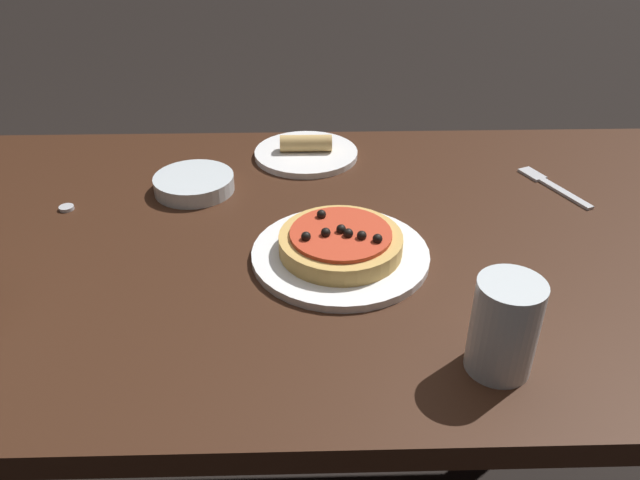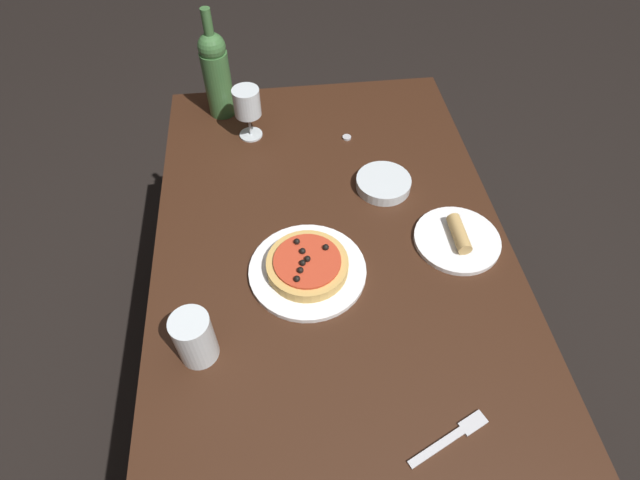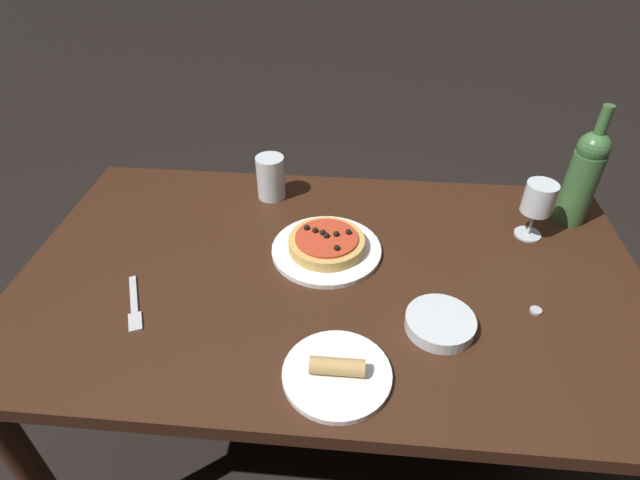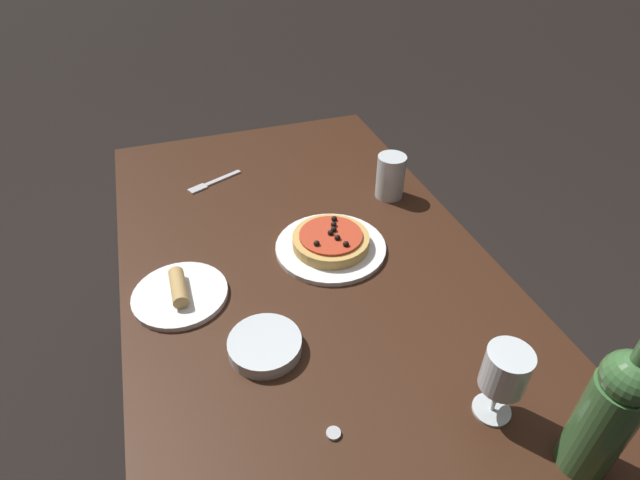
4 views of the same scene
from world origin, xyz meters
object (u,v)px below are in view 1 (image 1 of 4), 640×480
object	(u,v)px
water_cup	(504,327)
side_plate	(306,152)
side_bowl	(194,183)
pizza	(341,242)
dining_table	(328,282)
fork	(550,185)
dinner_plate	(340,254)
bottle_cap	(66,208)

from	to	relation	value
water_cup	side_plate	world-z (taller)	water_cup
water_cup	side_bowl	xyz separation A→B (m)	(0.41, -0.45, -0.05)
pizza	side_plate	bearing A→B (deg)	-82.40
dining_table	fork	bearing A→B (deg)	-159.15
side_plate	pizza	bearing A→B (deg)	97.60
dinner_plate	side_bowl	bearing A→B (deg)	-41.87
bottle_cap	water_cup	bearing A→B (deg)	147.99
bottle_cap	side_bowl	bearing A→B (deg)	-162.90
dinner_plate	bottle_cap	xyz separation A→B (m)	(0.45, -0.16, -0.00)
pizza	side_plate	world-z (taller)	pizza
water_cup	side_bowl	distance (m)	0.61
dinner_plate	bottle_cap	size ratio (longest dim) A/B	10.79
dinner_plate	side_plate	world-z (taller)	side_plate
dining_table	pizza	xyz separation A→B (m)	(-0.01, 0.07, 0.12)
fork	side_plate	size ratio (longest dim) A/B	0.80
side_plate	bottle_cap	xyz separation A→B (m)	(0.40, 0.20, -0.01)
dining_table	side_bowl	bearing A→B (deg)	-33.69
bottle_cap	side_plate	bearing A→B (deg)	-153.68
dinner_plate	water_cup	world-z (taller)	water_cup
pizza	side_bowl	world-z (taller)	pizza
dining_table	pizza	size ratio (longest dim) A/B	7.82
side_bowl	side_plate	size ratio (longest dim) A/B	0.70
fork	bottle_cap	distance (m)	0.83
dining_table	water_cup	bearing A→B (deg)	121.92
dining_table	side_plate	distance (m)	0.31
water_cup	fork	size ratio (longest dim) A/B	0.74
fork	bottle_cap	xyz separation A→B (m)	(0.83, 0.06, 0.00)
fork	dinner_plate	bearing A→B (deg)	95.65
side_bowl	side_plate	xyz separation A→B (m)	(-0.20, -0.13, -0.00)
dinner_plate	fork	size ratio (longest dim) A/B	1.62
side_plate	bottle_cap	bearing A→B (deg)	26.32
dinner_plate	side_bowl	size ratio (longest dim) A/B	1.87
pizza	water_cup	xyz separation A→B (m)	(-0.17, 0.23, 0.03)
dining_table	side_bowl	xyz separation A→B (m)	(0.23, -0.15, 0.11)
side_bowl	side_plate	world-z (taller)	side_plate
water_cup	bottle_cap	bearing A→B (deg)	-32.01
dining_table	dinner_plate	bearing A→B (deg)	102.45
dining_table	side_bowl	distance (m)	0.29
pizza	fork	size ratio (longest dim) A/B	1.12
side_bowl	fork	world-z (taller)	side_bowl
side_bowl	bottle_cap	bearing A→B (deg)	17.10
side_bowl	water_cup	bearing A→B (deg)	132.68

